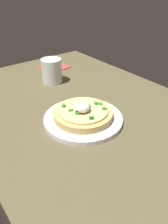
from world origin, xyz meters
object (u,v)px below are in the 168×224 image
at_px(plate, 84,119).
at_px(napkin, 54,67).
at_px(pizza, 84,113).
at_px(cup_near, 52,72).

relative_size(plate, napkin, 2.04).
height_order(pizza, napkin, pizza).
height_order(cup_near, napkin, cup_near).
relative_size(cup_near, napkin, 0.82).
xyz_separation_m(plate, cup_near, (-0.31, 0.08, 0.04)).
distance_m(pizza, napkin, 0.49).
bearing_deg(cup_near, plate, -13.50).
distance_m(pizza, cup_near, 0.32).
bearing_deg(plate, napkin, 159.95).
height_order(plate, napkin, plate).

